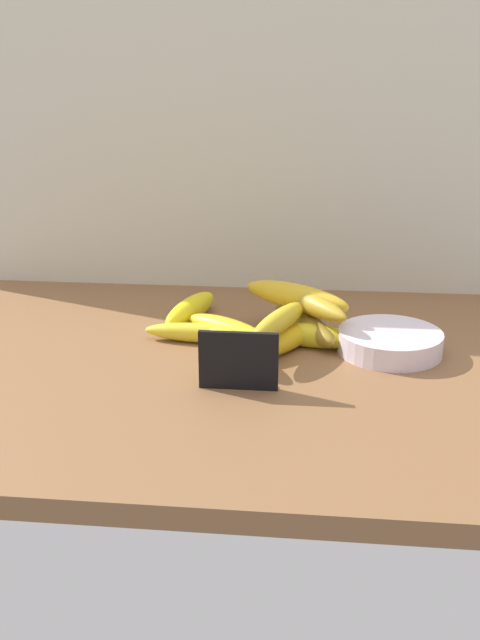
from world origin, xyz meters
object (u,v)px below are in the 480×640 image
Objects in this scene: chalkboard_sign at (238,363)px; banana_4 at (284,340)px; banana_2 at (238,348)px; banana_10 at (296,297)px; banana_7 at (311,335)px; banana_9 at (306,301)px; banana_6 at (191,309)px; banana_5 at (304,324)px; banana_1 at (203,333)px; banana_3 at (299,313)px; banana_8 at (280,321)px; banana_0 at (228,330)px; fruit_bowl at (390,342)px.

chalkboard_sign is 15.47cm from banana_4.
banana_2 is 0.95× the size of banana_10.
banana_7 is 0.76× the size of banana_9.
banana_5 is at bearing -15.65° from banana_6.
banana_1 is 1.14× the size of banana_6.
banana_9 is (1.12, -6.96, 4.51)cm from banana_3.
banana_7 is 6.16cm from banana_9.
banana_7 is (4.13, 2.39, 0.03)cm from banana_4.
banana_1 is at bearing 169.35° from banana_4.
banana_2 is at bearing -153.85° from banana_8.
chalkboard_sign is 0.70× the size of banana_7.
banana_10 is (14.66, 5.64, 4.89)cm from banana_1.
chalkboard_sign is 22.82cm from banana_9.
chalkboard_sign is 0.53× the size of banana_9.
banana_6 is at bearing 140.21° from banana_8.
banana_0 is 0.87× the size of banana_10.
banana_1 is 17.42cm from banana_9.
banana_3 is at bearing 79.53° from banana_8.
fruit_bowl is at bearing -24.56° from banana_10.
banana_6 is 0.87× the size of banana_10.
banana_2 is at bearing -124.66° from banana_10.
chalkboard_sign is 28.99cm from banana_3.
banana_0 is 12.59cm from banana_10.
banana_8 is at bearing -172.49° from fruit_bowl.
banana_10 is (7.22, 22.35, 2.64)cm from chalkboard_sign.
banana_0 is at bearing 158.89° from banana_4.
banana_2 and banana_4 have the same top height.
banana_5 reaches higher than banana_3.
banana_8 is (16.25, -13.53, 3.40)cm from banana_6.
banana_5 is at bearing 67.60° from banana_4.
chalkboard_sign is 23.63cm from banana_10.
banana_2 is (-1.16, 10.24, -1.93)cm from chalkboard_sign.
banana_0 is at bearing -157.39° from banana_10.
banana_2 is 14.71cm from banana_5.
banana_5 is at bearing 48.32° from banana_2.
banana_7 is at bearing -25.73° from banana_6.
banana_6 is (-3.80, 10.08, 0.46)cm from banana_1.
banana_10 reaches higher than banana_1.
fruit_bowl is at bearing 7.51° from banana_8.
banana_1 is at bearing 179.69° from banana_7.
fruit_bowl is (22.15, 15.52, -2.11)cm from chalkboard_sign.
banana_3 is at bearing 139.49° from fruit_bowl.
banana_6 is at bearing 112.76° from chalkboard_sign.
banana_5 is 4.05cm from banana_9.
chalkboard_sign is at bearing -83.55° from banana_2.
banana_0 is at bearing 174.86° from fruit_bowl.
banana_0 and banana_2 have the same top height.
banana_3 is at bearing 41.55° from banana_0.
chalkboard_sign is at bearing -112.87° from banana_9.
chalkboard_sign reaches higher than banana_9.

